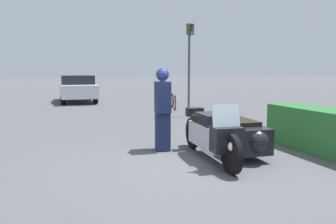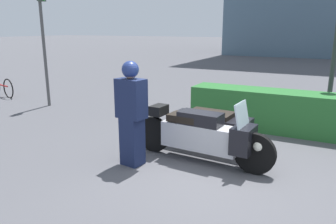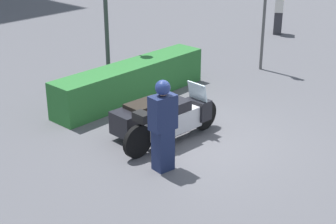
% 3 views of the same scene
% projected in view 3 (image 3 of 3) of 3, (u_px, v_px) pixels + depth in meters
% --- Properties ---
extents(ground_plane, '(160.00, 160.00, 0.00)m').
position_uv_depth(ground_plane, '(199.00, 142.00, 11.05)').
color(ground_plane, '#4C4C51').
extents(police_motorcycle, '(2.67, 1.41, 1.17)m').
position_uv_depth(police_motorcycle, '(161.00, 116.00, 11.13)').
color(police_motorcycle, black).
rests_on(police_motorcycle, ground).
extents(officer_rider, '(0.53, 0.37, 1.81)m').
position_uv_depth(officer_rider, '(163.00, 124.00, 9.57)').
color(officer_rider, '#192347').
rests_on(officer_rider, ground).
extents(hedge_bush_curbside, '(4.64, 0.83, 0.94)m').
position_uv_depth(hedge_bush_curbside, '(132.00, 81.00, 13.26)').
color(hedge_bush_curbside, '#28662D').
rests_on(hedge_bush_curbside, ground).
extents(pedestrian_bystander, '(0.59, 0.51, 1.77)m').
position_uv_depth(pedestrian_bystander, '(279.00, 11.00, 19.50)').
color(pedestrian_bystander, '#2D2D33').
rests_on(pedestrian_bystander, ground).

